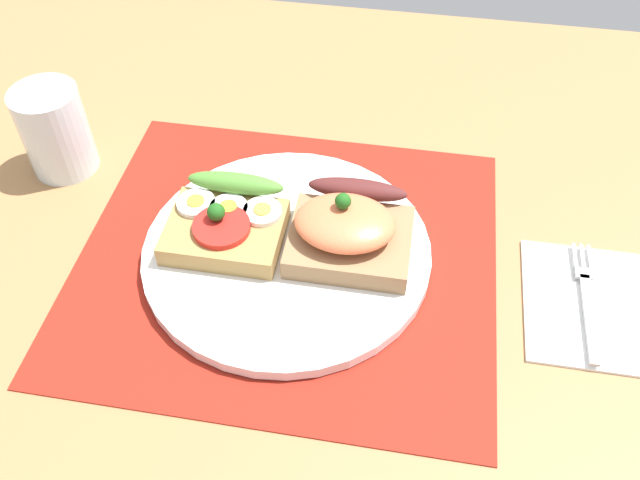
{
  "coord_description": "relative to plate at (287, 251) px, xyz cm",
  "views": [
    {
      "loc": [
        9.57,
        -38.85,
        46.53
      ],
      "look_at": [
        3.0,
        0.0,
        2.93
      ],
      "focal_mm": 38.0,
      "sensor_mm": 36.0,
      "label": 1
    }
  ],
  "objects": [
    {
      "name": "ground_plane",
      "position": [
        0.0,
        0.0,
        -2.47
      ],
      "size": [
        120.0,
        90.0,
        3.2
      ],
      "primitive_type": "cube",
      "color": "#9F6E43"
    },
    {
      "name": "placemat",
      "position": [
        0.0,
        0.0,
        -0.72
      ],
      "size": [
        37.24,
        33.73,
        0.3
      ],
      "primitive_type": "cube",
      "color": "maroon",
      "rests_on": "ground_plane"
    },
    {
      "name": "plate",
      "position": [
        0.0,
        0.0,
        0.0
      ],
      "size": [
        25.72,
        25.72,
        1.13
      ],
      "primitive_type": "cylinder",
      "color": "white",
      "rests_on": "placemat"
    },
    {
      "name": "sandwich_egg_tomato",
      "position": [
        -5.56,
        0.69,
        2.09
      ],
      "size": [
        10.19,
        9.53,
        4.22
      ],
      "color": "#A57F47",
      "rests_on": "plate"
    },
    {
      "name": "sandwich_salmon",
      "position": [
        5.34,
        1.08,
        2.75
      ],
      "size": [
        10.62,
        10.07,
        6.04
      ],
      "color": "#956F4A",
      "rests_on": "plate"
    },
    {
      "name": "napkin",
      "position": [
        26.57,
        -1.08,
        -0.57
      ],
      "size": [
        11.32,
        13.06,
        0.6
      ],
      "primitive_type": "cube",
      "color": "white",
      "rests_on": "ground_plane"
    },
    {
      "name": "fork",
      "position": [
        26.08,
        -0.65,
        -0.11
      ],
      "size": [
        1.62,
        12.78,
        0.32
      ],
      "color": "#B7B7BC",
      "rests_on": "napkin"
    },
    {
      "name": "drinking_glass",
      "position": [
        -24.83,
        8.54,
        3.63
      ],
      "size": [
        6.53,
        6.53,
        8.98
      ],
      "primitive_type": "cylinder",
      "color": "silver",
      "rests_on": "ground_plane"
    }
  ]
}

